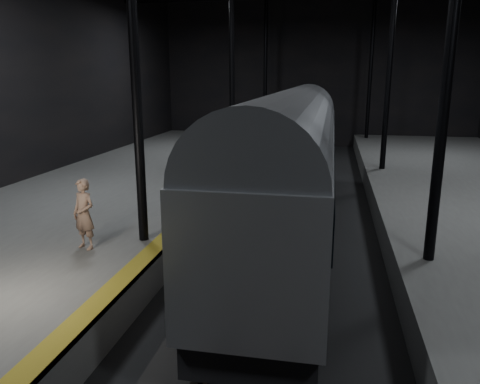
# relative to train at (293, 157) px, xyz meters

# --- Properties ---
(ground) EXTENTS (44.00, 44.00, 0.00)m
(ground) POSITION_rel_train_xyz_m (0.00, -0.27, -2.76)
(ground) COLOR black
(ground) RESTS_ON ground
(platform_left) EXTENTS (9.00, 43.80, 1.00)m
(platform_left) POSITION_rel_train_xyz_m (-7.50, -0.27, -2.26)
(platform_left) COLOR #50504D
(platform_left) RESTS_ON ground
(tactile_strip) EXTENTS (0.50, 43.80, 0.01)m
(tactile_strip) POSITION_rel_train_xyz_m (-3.25, -0.27, -1.76)
(tactile_strip) COLOR olive
(tactile_strip) RESTS_ON platform_left
(track) EXTENTS (2.40, 43.00, 0.24)m
(track) POSITION_rel_train_xyz_m (0.00, -0.27, -2.69)
(track) COLOR #3F3328
(track) RESTS_ON ground
(train) EXTENTS (2.78, 18.51, 4.95)m
(train) POSITION_rel_train_xyz_m (0.00, 0.00, 0.00)
(train) COLOR #9DA0A5
(train) RESTS_ON ground
(woman) EXTENTS (0.80, 0.65, 1.89)m
(woman) POSITION_rel_train_xyz_m (-5.04, -5.21, -0.81)
(woman) COLOR #98745D
(woman) RESTS_ON platform_left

